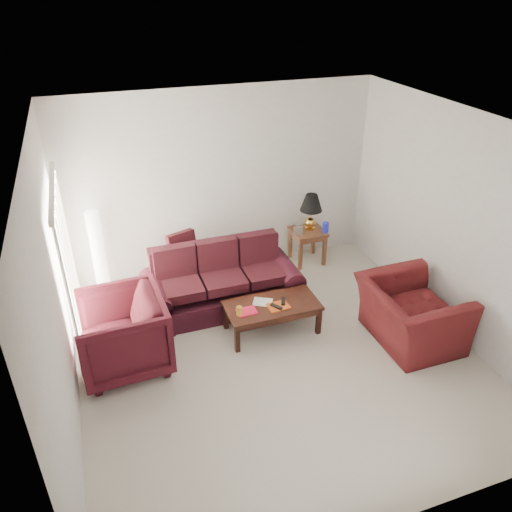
% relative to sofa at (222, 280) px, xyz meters
% --- Properties ---
extents(floor, '(5.00, 5.00, 0.00)m').
position_rel_sofa_xyz_m(floor, '(0.37, -1.30, -0.47)').
color(floor, beige).
rests_on(floor, ground).
extents(blinds, '(0.10, 2.00, 2.16)m').
position_rel_sofa_xyz_m(blinds, '(-2.05, 0.00, 0.61)').
color(blinds, silver).
rests_on(blinds, ground).
extents(sofa, '(2.37, 1.17, 0.94)m').
position_rel_sofa_xyz_m(sofa, '(0.00, 0.00, 0.00)').
color(sofa, black).
rests_on(sofa, ground).
extents(throw_pillow, '(0.50, 0.35, 0.47)m').
position_rel_sofa_xyz_m(throw_pillow, '(-0.42, 0.72, 0.27)').
color(throw_pillow, black).
rests_on(throw_pillow, sofa).
extents(end_table, '(0.55, 0.55, 0.60)m').
position_rel_sofa_xyz_m(end_table, '(1.76, 0.85, -0.17)').
color(end_table, brown).
rests_on(end_table, ground).
extents(table_lamp, '(0.46, 0.46, 0.63)m').
position_rel_sofa_xyz_m(table_lamp, '(1.82, 0.89, 0.44)').
color(table_lamp, gold).
rests_on(table_lamp, end_table).
extents(clock, '(0.15, 0.07, 0.15)m').
position_rel_sofa_xyz_m(clock, '(1.54, 0.75, 0.20)').
color(clock, silver).
rests_on(clock, end_table).
extents(blue_canister, '(0.14, 0.14, 0.17)m').
position_rel_sofa_xyz_m(blue_canister, '(2.02, 0.71, 0.21)').
color(blue_canister, '#1D20BC').
rests_on(blue_canister, end_table).
extents(picture_frame, '(0.15, 0.17, 0.05)m').
position_rel_sofa_xyz_m(picture_frame, '(1.63, 1.00, 0.20)').
color(picture_frame, '#BBBABF').
rests_on(picture_frame, end_table).
extents(floor_lamp, '(0.29, 0.29, 1.45)m').
position_rel_sofa_xyz_m(floor_lamp, '(-1.65, 0.90, 0.25)').
color(floor_lamp, white).
rests_on(floor_lamp, ground).
extents(armchair_left, '(1.14, 1.11, 1.00)m').
position_rel_sofa_xyz_m(armchair_left, '(-1.53, -0.83, 0.03)').
color(armchair_left, '#3B0D15').
rests_on(armchair_left, ground).
extents(armchair_right, '(1.13, 1.29, 0.84)m').
position_rel_sofa_xyz_m(armchair_right, '(2.18, -1.57, -0.05)').
color(armchair_right, '#451012').
rests_on(armchair_right, ground).
extents(coffee_table, '(1.40, 0.92, 0.45)m').
position_rel_sofa_xyz_m(coffee_table, '(0.49, -0.78, -0.25)').
color(coffee_table, black).
rests_on(coffee_table, ground).
extents(magazine_red, '(0.27, 0.20, 0.02)m').
position_rel_sofa_xyz_m(magazine_red, '(0.10, -0.84, -0.01)').
color(magazine_red, red).
rests_on(magazine_red, coffee_table).
extents(magazine_white, '(0.32, 0.30, 0.01)m').
position_rel_sofa_xyz_m(magazine_white, '(0.38, -0.70, -0.01)').
color(magazine_white, white).
rests_on(magazine_white, coffee_table).
extents(magazine_orange, '(0.31, 0.24, 0.02)m').
position_rel_sofa_xyz_m(magazine_orange, '(0.54, -0.87, -0.01)').
color(magazine_orange, '#CA4D17').
rests_on(magazine_orange, coffee_table).
extents(remote_a, '(0.14, 0.18, 0.02)m').
position_rel_sofa_xyz_m(remote_a, '(0.51, -0.89, 0.01)').
color(remote_a, black).
rests_on(remote_a, coffee_table).
extents(remote_b, '(0.12, 0.19, 0.02)m').
position_rel_sofa_xyz_m(remote_b, '(0.64, -0.81, 0.01)').
color(remote_b, black).
rests_on(remote_b, coffee_table).
extents(yellow_glass, '(0.09, 0.09, 0.13)m').
position_rel_sofa_xyz_m(yellow_glass, '(-0.01, -0.88, 0.05)').
color(yellow_glass, gold).
rests_on(yellow_glass, coffee_table).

